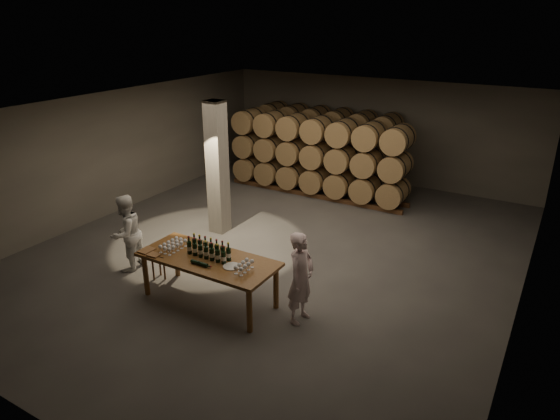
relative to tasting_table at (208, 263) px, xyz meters
The scene contains 15 objects.
room 3.34m from the tasting_table, 123.69° to the left, with size 12.00×12.00×12.00m.
tasting_table is the anchor object (origin of this frame).
barrel_stack_back 7.83m from the tasting_table, 99.94° to the left, with size 4.70×0.95×2.31m.
barrel_stack_front 6.39m from the tasting_table, 98.66° to the left, with size 5.48×0.95×2.31m.
bottle_cluster 0.23m from the tasting_table, 96.75° to the left, with size 0.87×0.24×0.35m.
lying_bottles 0.33m from the tasting_table, 79.24° to the right, with size 0.43×0.07×0.07m.
glass_cluster_left 0.81m from the tasting_table, behind, with size 0.30×0.52×0.16m.
glass_cluster_right 0.87m from the tasting_table, ahead, with size 0.19×0.41×0.16m.
plate 0.59m from the tasting_table, ahead, with size 0.30×0.30×0.02m, color silver.
notebook_near 1.01m from the tasting_table, 154.54° to the right, with size 0.22×0.18×0.03m, color brown.
notebook_corner 1.22m from the tasting_table, 162.80° to the right, with size 0.22×0.28×0.02m, color brown.
pen 0.87m from the tasting_table, 150.42° to the right, with size 0.01×0.01×0.14m, color black.
stool 1.45m from the tasting_table, behind, with size 0.38×0.38×0.63m.
person_man 1.77m from the tasting_table, 10.18° to the left, with size 0.61×0.40×1.67m, color silver.
person_woman 2.25m from the tasting_table, behind, with size 0.79×0.62×1.63m, color white.
Camera 1 is at (5.24, -8.78, 5.04)m, focal length 32.00 mm.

